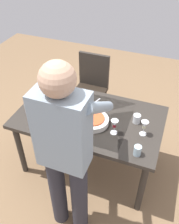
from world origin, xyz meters
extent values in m
plane|color=#846647|center=(0.00, 0.00, 0.00)|extent=(6.00, 6.00, 0.00)
cube|color=#332D28|center=(0.00, 0.00, 0.71)|extent=(1.43, 0.85, 0.04)
cube|color=#C6AD89|center=(0.00, 0.00, 0.72)|extent=(0.79, 0.72, 0.00)
cylinder|color=#332D28|center=(-0.65, -0.35, 0.34)|extent=(0.06, 0.06, 0.69)
cylinder|color=#332D28|center=(0.65, -0.35, 0.34)|extent=(0.06, 0.06, 0.69)
cylinder|color=#332D28|center=(-0.65, 0.35, 0.34)|extent=(0.06, 0.06, 0.69)
cylinder|color=#332D28|center=(0.65, 0.35, 0.34)|extent=(0.06, 0.06, 0.69)
cube|color=black|center=(0.29, -0.72, 0.45)|extent=(0.40, 0.40, 0.04)
cube|color=#332D28|center=(0.29, -0.90, 0.70)|extent=(0.40, 0.04, 0.45)
cylinder|color=#332D28|center=(0.12, -0.89, 0.23)|extent=(0.04, 0.04, 0.43)
cylinder|color=#332D28|center=(0.46, -0.89, 0.23)|extent=(0.04, 0.04, 0.43)
cylinder|color=#332D28|center=(0.12, -0.55, 0.23)|extent=(0.04, 0.04, 0.43)
cylinder|color=#332D28|center=(0.46, -0.55, 0.23)|extent=(0.04, 0.04, 0.43)
cylinder|color=#2D2D38|center=(0.02, 0.70, 0.44)|extent=(0.14, 0.14, 0.88)
cylinder|color=#2D2D38|center=(-0.18, 0.70, 0.44)|extent=(0.14, 0.14, 0.88)
cube|color=#8C9EAD|center=(-0.08, 0.70, 1.18)|extent=(0.36, 0.20, 0.60)
sphere|color=tan|center=(-0.08, 0.70, 1.58)|extent=(0.22, 0.22, 0.22)
cylinder|color=#8C9EAD|center=(0.09, 0.47, 1.25)|extent=(0.08, 0.52, 0.40)
cylinder|color=#8C9EAD|center=(-0.25, 0.47, 1.25)|extent=(0.08, 0.52, 0.40)
cylinder|color=black|center=(0.46, 0.02, 0.83)|extent=(0.07, 0.07, 0.20)
cylinder|color=black|center=(0.46, 0.02, 0.97)|extent=(0.03, 0.03, 0.08)
cylinder|color=black|center=(0.46, 0.02, 1.01)|extent=(0.03, 0.03, 0.02)
cylinder|color=white|center=(-0.29, 0.14, 0.73)|extent=(0.06, 0.06, 0.01)
cylinder|color=white|center=(-0.29, 0.14, 0.77)|extent=(0.01, 0.01, 0.07)
cone|color=white|center=(-0.29, 0.14, 0.84)|extent=(0.07, 0.07, 0.07)
cylinder|color=maroon|center=(-0.29, 0.14, 0.82)|extent=(0.03, 0.03, 0.03)
cylinder|color=white|center=(-0.54, 0.06, 0.73)|extent=(0.06, 0.06, 0.01)
cylinder|color=white|center=(-0.54, 0.06, 0.77)|extent=(0.01, 0.01, 0.07)
cone|color=white|center=(-0.54, 0.06, 0.84)|extent=(0.07, 0.07, 0.07)
cylinder|color=beige|center=(-0.54, 0.06, 0.82)|extent=(0.03, 0.03, 0.03)
cylinder|color=silver|center=(-0.54, 0.32, 0.77)|extent=(0.06, 0.06, 0.09)
cylinder|color=silver|center=(-0.45, -0.08, 0.77)|extent=(0.07, 0.07, 0.09)
cylinder|color=silver|center=(0.58, 0.17, 0.78)|extent=(0.07, 0.07, 0.10)
cylinder|color=silver|center=(-0.07, 0.08, 0.75)|extent=(0.30, 0.30, 0.05)
cylinder|color=#C6562D|center=(-0.07, 0.08, 0.78)|extent=(0.22, 0.22, 0.03)
cylinder|color=silver|center=(0.38, 0.25, 0.73)|extent=(0.23, 0.23, 0.01)
cylinder|color=silver|center=(0.30, -0.22, 0.73)|extent=(0.23, 0.23, 0.01)
cube|color=silver|center=(0.03, -0.21, 0.73)|extent=(0.07, 0.19, 0.00)
cube|color=silver|center=(0.54, -0.22, 0.73)|extent=(0.02, 0.18, 0.00)
camera|label=1|loc=(-0.67, 1.73, 2.31)|focal=39.74mm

